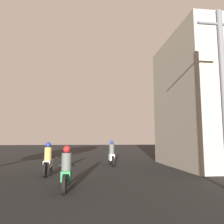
# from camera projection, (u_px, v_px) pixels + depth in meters

# --- Properties ---
(motorcycle_green) EXTENTS (0.60, 1.94, 1.42)m
(motorcycle_green) POSITION_uv_depth(u_px,v_px,m) (66.00, 171.00, 7.22)
(motorcycle_green) COLOR black
(motorcycle_green) RESTS_ON ground_plane
(motorcycle_silver) EXTENTS (0.60, 2.14, 1.49)m
(motorcycle_silver) POSITION_uv_depth(u_px,v_px,m) (48.00, 161.00, 10.15)
(motorcycle_silver) COLOR black
(motorcycle_silver) RESTS_ON ground_plane
(motorcycle_white) EXTENTS (0.60, 1.98, 1.54)m
(motorcycle_white) POSITION_uv_depth(u_px,v_px,m) (112.00, 155.00, 13.66)
(motorcycle_white) COLOR black
(motorcycle_white) RESTS_ON ground_plane
(building_right_near) EXTENTS (5.07, 6.33, 7.89)m
(building_right_near) POSITION_uv_depth(u_px,v_px,m) (210.00, 101.00, 13.45)
(building_right_near) COLOR gray
(building_right_near) RESTS_ON ground_plane
(utility_pole_near) EXTENTS (1.60, 0.20, 6.16)m
(utility_pole_near) POSITION_uv_depth(u_px,v_px,m) (224.00, 91.00, 7.39)
(utility_pole_near) COLOR slate
(utility_pole_near) RESTS_ON ground_plane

